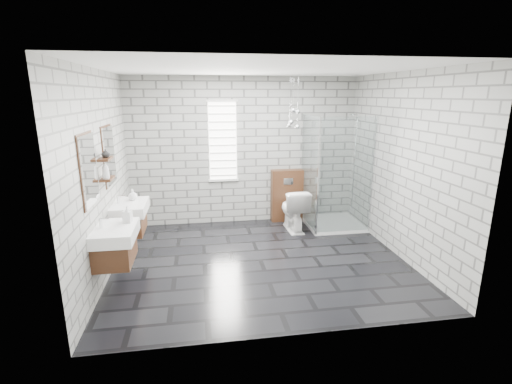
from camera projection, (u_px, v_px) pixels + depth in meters
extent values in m
cube|color=black|center=(260.00, 261.00, 5.50)|extent=(4.20, 3.60, 0.02)
cube|color=white|center=(261.00, 68.00, 4.80)|extent=(4.20, 3.60, 0.02)
cube|color=#9C9C97|center=(244.00, 152.00, 6.88)|extent=(4.20, 0.02, 2.70)
cube|color=#9C9C97|center=(294.00, 209.00, 3.42)|extent=(4.20, 0.02, 2.70)
cube|color=#9C9C97|center=(101.00, 176.00, 4.83)|extent=(0.02, 3.60, 2.70)
cube|color=#9C9C97|center=(401.00, 166.00, 5.47)|extent=(0.02, 3.60, 2.70)
cube|color=#4A2916|center=(115.00, 251.00, 4.48)|extent=(0.42, 0.62, 0.30)
cube|color=silver|center=(132.00, 247.00, 4.50)|extent=(0.02, 0.35, 0.01)
cube|color=white|center=(116.00, 233.00, 4.42)|extent=(0.47, 0.70, 0.15)
cylinder|color=silver|center=(101.00, 223.00, 4.36)|extent=(0.04, 0.04, 0.12)
cylinder|color=silver|center=(105.00, 219.00, 4.36)|extent=(0.10, 0.02, 0.02)
cube|color=white|center=(89.00, 170.00, 4.19)|extent=(0.03, 0.55, 0.80)
cube|color=#4A2916|center=(88.00, 170.00, 4.19)|extent=(0.01, 0.59, 0.84)
cube|color=#4A2916|center=(130.00, 222.00, 5.46)|extent=(0.42, 0.62, 0.30)
cube|color=silver|center=(144.00, 220.00, 5.48)|extent=(0.02, 0.35, 0.01)
cube|color=white|center=(130.00, 208.00, 5.41)|extent=(0.47, 0.70, 0.15)
cylinder|color=silver|center=(118.00, 199.00, 5.35)|extent=(0.04, 0.04, 0.12)
cylinder|color=silver|center=(121.00, 196.00, 5.34)|extent=(0.10, 0.02, 0.02)
cube|color=white|center=(109.00, 156.00, 5.18)|extent=(0.03, 0.55, 0.80)
cube|color=#4A2916|center=(108.00, 156.00, 5.17)|extent=(0.01, 0.59, 0.84)
cube|color=#4A2916|center=(107.00, 179.00, 4.80)|extent=(0.14, 0.30, 0.03)
cube|color=#4A2916|center=(105.00, 159.00, 4.74)|extent=(0.14, 0.30, 0.03)
cube|color=white|center=(223.00, 141.00, 6.74)|extent=(0.50, 0.02, 1.40)
cube|color=silver|center=(222.00, 101.00, 6.54)|extent=(0.56, 0.04, 0.04)
cube|color=silver|center=(224.00, 180.00, 6.91)|extent=(0.56, 0.04, 0.04)
cube|color=silver|center=(224.00, 175.00, 6.88)|extent=(0.48, 0.01, 0.02)
cube|color=silver|center=(223.00, 168.00, 6.85)|extent=(0.48, 0.01, 0.02)
cube|color=silver|center=(223.00, 161.00, 6.81)|extent=(0.48, 0.01, 0.02)
cube|color=silver|center=(223.00, 153.00, 6.78)|extent=(0.48, 0.01, 0.02)
cube|color=silver|center=(223.00, 145.00, 6.74)|extent=(0.48, 0.01, 0.02)
cube|color=silver|center=(223.00, 138.00, 6.70)|extent=(0.48, 0.01, 0.02)
cube|color=silver|center=(223.00, 130.00, 6.67)|extent=(0.48, 0.01, 0.02)
cube|color=silver|center=(222.00, 122.00, 6.63)|extent=(0.48, 0.01, 0.02)
cube|color=silver|center=(222.00, 114.00, 6.60)|extent=(0.48, 0.01, 0.03)
cube|color=silver|center=(222.00, 106.00, 6.56)|extent=(0.48, 0.01, 0.03)
cube|color=#4A2916|center=(287.00, 195.00, 7.11)|extent=(0.60, 0.20, 1.00)
cube|color=silver|center=(288.00, 181.00, 6.93)|extent=(0.18, 0.01, 0.12)
cube|color=white|center=(333.00, 223.00, 6.97)|extent=(1.00, 1.00, 0.06)
cube|color=silver|center=(346.00, 177.00, 6.24)|extent=(1.00, 0.01, 2.00)
cube|color=silver|center=(309.00, 172.00, 6.64)|extent=(0.01, 1.00, 2.00)
cube|color=silver|center=(318.00, 178.00, 6.17)|extent=(0.03, 0.03, 2.00)
cube|color=silver|center=(373.00, 176.00, 6.32)|extent=(0.03, 0.03, 2.00)
cylinder|color=silver|center=(354.00, 165.00, 6.95)|extent=(0.02, 0.02, 1.80)
cylinder|color=silver|center=(354.00, 115.00, 6.70)|extent=(0.14, 0.14, 0.02)
sphere|color=silver|center=(291.00, 122.00, 6.34)|extent=(0.09, 0.09, 0.09)
cylinder|color=silver|center=(292.00, 97.00, 6.24)|extent=(0.01, 0.01, 0.74)
sphere|color=silver|center=(297.00, 127.00, 6.43)|extent=(0.09, 0.09, 0.09)
cylinder|color=silver|center=(298.00, 100.00, 6.31)|extent=(0.01, 0.01, 0.82)
sphere|color=silver|center=(293.00, 110.00, 6.46)|extent=(0.09, 0.09, 0.09)
cylinder|color=silver|center=(294.00, 91.00, 6.38)|extent=(0.01, 0.01, 0.54)
sphere|color=silver|center=(289.00, 125.00, 6.45)|extent=(0.09, 0.09, 0.09)
cylinder|color=silver|center=(290.00, 99.00, 6.33)|extent=(0.01, 0.01, 0.80)
sphere|color=silver|center=(298.00, 112.00, 6.47)|extent=(0.09, 0.09, 0.09)
cylinder|color=silver|center=(298.00, 92.00, 6.38)|extent=(0.01, 0.01, 0.57)
imported|color=white|center=(293.00, 209.00, 6.64)|extent=(0.46, 0.76, 0.76)
imported|color=#B2B2B2|center=(127.00, 214.00, 4.55)|extent=(0.11, 0.12, 0.21)
imported|color=#B2B2B2|center=(133.00, 195.00, 5.51)|extent=(0.16, 0.16, 0.17)
imported|color=#B2B2B2|center=(105.00, 170.00, 4.69)|extent=(0.11, 0.11, 0.23)
imported|color=#B2B2B2|center=(106.00, 153.00, 4.73)|extent=(0.14, 0.14, 0.11)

